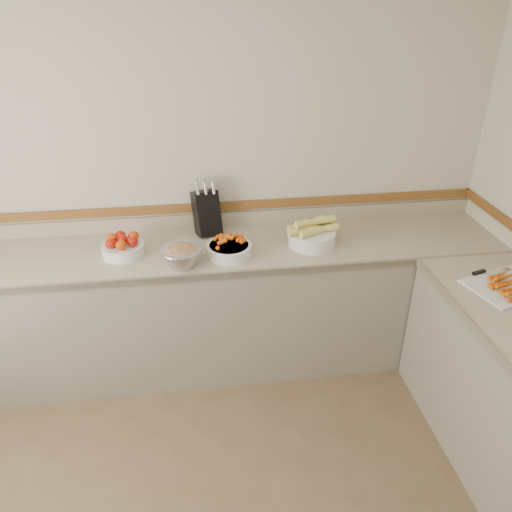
{
  "coord_description": "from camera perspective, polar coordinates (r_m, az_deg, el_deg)",
  "views": [
    {
      "loc": [
        0.0,
        -1.15,
        2.4
      ],
      "look_at": [
        0.35,
        1.35,
        1.0
      ],
      "focal_mm": 35.0,
      "sensor_mm": 36.0,
      "label": 1
    }
  ],
  "objects": [
    {
      "name": "cherry_tomato_bowl",
      "position": [
        3.09,
        -3.1,
        0.93
      ],
      "size": [
        0.28,
        0.28,
        0.15
      ],
      "color": "silver",
      "rests_on": "counter_back"
    },
    {
      "name": "cutting_board",
      "position": [
        3.11,
        26.82,
        -3.04
      ],
      "size": [
        0.48,
        0.42,
        0.06
      ],
      "color": "silver",
      "rests_on": "counter_right"
    },
    {
      "name": "tomato_bowl",
      "position": [
        3.2,
        -14.97,
        1.06
      ],
      "size": [
        0.26,
        0.26,
        0.13
      ],
      "color": "silver",
      "rests_on": "counter_back"
    },
    {
      "name": "knife_block",
      "position": [
        3.34,
        -5.68,
        5.08
      ],
      "size": [
        0.21,
        0.23,
        0.38
      ],
      "color": "black",
      "rests_on": "counter_back"
    },
    {
      "name": "counter_back",
      "position": [
        3.44,
        -6.58,
        -5.74
      ],
      "size": [
        4.0,
        0.65,
        1.08
      ],
      "color": "tan",
      "rests_on": "ground_plane"
    },
    {
      "name": "rhubarb_bowl",
      "position": [
        2.99,
        -8.51,
        0.1
      ],
      "size": [
        0.25,
        0.25,
        0.14
      ],
      "color": "#B2B2BA",
      "rests_on": "counter_back"
    },
    {
      "name": "back_wall",
      "position": [
        3.34,
        -7.6,
        9.5
      ],
      "size": [
        4.0,
        0.0,
        4.0
      ],
      "primitive_type": "plane",
      "rotation": [
        1.57,
        0.0,
        0.0
      ],
      "color": "beige",
      "rests_on": "ground_plane"
    },
    {
      "name": "corn_bowl",
      "position": [
        3.23,
        6.42,
        2.47
      ],
      "size": [
        0.34,
        0.31,
        0.18
      ],
      "color": "silver",
      "rests_on": "counter_back"
    }
  ]
}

